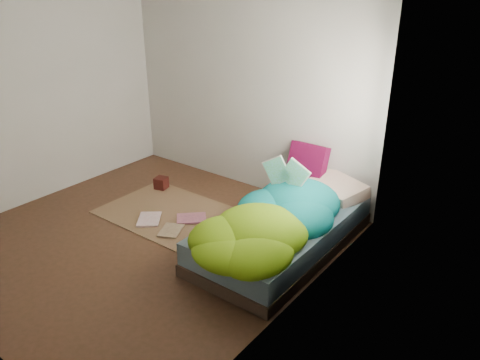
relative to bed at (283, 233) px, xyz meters
The scene contains 12 objects.
ground 1.43m from the bed, 149.45° to the right, with size 3.50×3.50×0.00m, color #412B19.
room_walls 2.02m from the bed, 149.42° to the right, with size 3.54×3.54×2.62m.
bed is the anchor object (origin of this frame).
duvet 0.41m from the bed, 90.00° to the right, with size 0.96×1.84×0.34m, color #076A6C, non-canonical shape.
rug 1.39m from the bed, behind, with size 1.60×1.10×0.01m, color brown.
pillow_floral 0.85m from the bed, 77.36° to the left, with size 0.60×0.38×0.14m, color white.
pillow_magenta 1.02m from the bed, 106.19° to the left, with size 0.44×0.14×0.44m, color #4C051B.
open_book 0.68m from the bed, 120.99° to the left, with size 0.41×0.09×0.25m, color green, non-canonical shape.
wooden_box 1.99m from the bed, behind, with size 0.14×0.14×0.14m, color #380E0C.
floor_book_a 1.64m from the bed, 161.61° to the right, with size 0.24×0.33×0.02m, color silver.
floor_book_b 1.19m from the bed, behind, with size 0.24×0.32×0.03m, color #B66976.
floor_book_c 1.30m from the bed, 156.55° to the right, with size 0.21×0.29×0.02m, color tan.
Camera 1 is at (3.32, -2.73, 2.52)m, focal length 35.00 mm.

